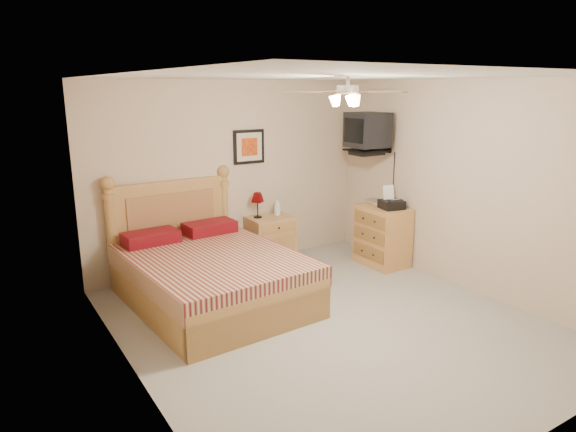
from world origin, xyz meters
The scene contains 17 objects.
floor centered at (0.00, 0.00, 0.00)m, with size 4.50×4.50×0.00m, color gray.
ceiling centered at (0.00, 0.00, 2.50)m, with size 4.00×4.50×0.04m, color white.
wall_back centered at (0.00, 2.25, 1.25)m, with size 4.00×0.04×2.50m, color #C5AE91.
wall_front centered at (0.00, -2.25, 1.25)m, with size 4.00×0.04×2.50m, color #C5AE91.
wall_left centered at (-2.00, 0.00, 1.25)m, with size 0.04×4.50×2.50m, color #C5AE91.
wall_right centered at (2.00, 0.00, 1.25)m, with size 0.04×4.50×2.50m, color #C5AE91.
bed centered at (-0.82, 1.12, 0.70)m, with size 1.65×2.17×1.41m, color #AC7442, non-canonical shape.
nightstand centered at (0.46, 2.00, 0.33)m, with size 0.61×0.46×0.66m, color #AA7643.
table_lamp centered at (0.30, 2.07, 0.83)m, with size 0.19×0.19×0.35m, color #4E0303, non-canonical shape.
lotion_bottle centered at (0.60, 2.05, 0.79)m, with size 0.10×0.10×0.26m, color silver.
framed_picture centered at (0.27, 2.23, 1.62)m, with size 0.46×0.04×0.46m, color black.
dresser centered at (1.73, 1.10, 0.41)m, with size 0.48×0.69×0.82m, color #C68042.
fax_machine centered at (1.76, 0.98, 0.97)m, with size 0.29×0.30×0.30m, color black, non-canonical shape.
magazine_lower centered at (1.71, 1.31, 0.83)m, with size 0.19×0.26×0.02m, color beige.
magazine_upper centered at (1.73, 1.34, 0.85)m, with size 0.21×0.28×0.02m, color gray.
wall_tv centered at (1.75, 1.34, 1.81)m, with size 0.56×0.46×0.58m, color black, non-canonical shape.
ceiling_fan centered at (0.00, -0.20, 2.36)m, with size 1.14×1.14×0.28m, color silver, non-canonical shape.
Camera 1 is at (-3.01, -3.95, 2.40)m, focal length 32.00 mm.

